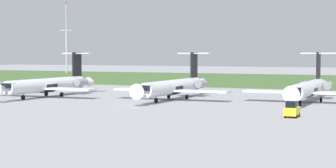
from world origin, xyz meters
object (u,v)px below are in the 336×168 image
regional_jet_fourth (309,88)px  antenna_mast (66,50)px  regional_jet_third (174,86)px  baggage_tug (292,110)px  regional_jet_second (48,84)px

regional_jet_fourth → antenna_mast: antenna_mast is taller
regional_jet_third → antenna_mast: size_ratio=1.29×
regional_jet_third → baggage_tug: bearing=-38.1°
baggage_tug → regional_jet_fourth: bearing=94.8°
regional_jet_second → regional_jet_fourth: same height
regional_jet_second → regional_jet_fourth: size_ratio=1.00×
regional_jet_fourth → antenna_mast: size_ratio=1.29×
regional_jet_second → baggage_tug: (52.35, -16.67, -1.53)m
regional_jet_second → regional_jet_third: (25.79, 4.18, 0.00)m
regional_jet_fourth → baggage_tug: size_ratio=9.69×
regional_jet_fourth → antenna_mast: (-77.82, 38.41, 7.42)m
regional_jet_fourth → baggage_tug: bearing=-85.2°
regional_jet_fourth → antenna_mast: bearing=153.7°
antenna_mast → baggage_tug: (79.96, -63.78, -8.95)m
baggage_tug → regional_jet_second: bearing=162.3°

